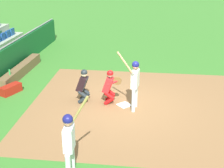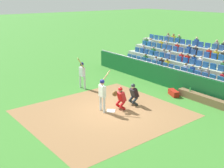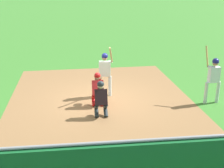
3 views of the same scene
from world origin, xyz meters
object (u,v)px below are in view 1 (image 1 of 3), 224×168
at_px(water_bottle_on_bench, 10,72).
at_px(equipment_duffel_bag, 11,89).
at_px(home_plate_marker, 124,105).
at_px(catcher_crouching, 109,85).
at_px(on_deck_batter, 69,140).
at_px(dugout_bench, 21,70).
at_px(batter_at_plate, 135,80).
at_px(home_plate_umpire, 83,84).

height_order(water_bottle_on_bench, equipment_duffel_bag, water_bottle_on_bench).
xyz_separation_m(home_plate_marker, equipment_duffel_bag, (-0.39, -4.58, 0.16)).
distance_m(catcher_crouching, water_bottle_on_bench, 4.59).
bearing_deg(home_plate_marker, equipment_duffel_bag, -94.90).
relative_size(home_plate_marker, on_deck_batter, 0.20).
relative_size(catcher_crouching, equipment_duffel_bag, 1.49).
relative_size(dugout_bench, equipment_duffel_bag, 4.33).
relative_size(dugout_bench, on_deck_batter, 1.75).
height_order(water_bottle_on_bench, on_deck_batter, on_deck_batter).
bearing_deg(water_bottle_on_bench, batter_at_plate, 74.12).
bearing_deg(home_plate_umpire, dugout_bench, -123.97).
bearing_deg(on_deck_batter, home_plate_marker, 169.07).
height_order(batter_at_plate, dugout_bench, batter_at_plate).
height_order(home_plate_marker, dugout_bench, dugout_bench).
distance_m(home_plate_umpire, water_bottle_on_bench, 3.66).
bearing_deg(dugout_bench, on_deck_batter, 32.26).
height_order(dugout_bench, equipment_duffel_bag, dugout_bench).
height_order(home_plate_marker, water_bottle_on_bench, water_bottle_on_bench).
height_order(batter_at_plate, equipment_duffel_bag, batter_at_plate).
distance_m(water_bottle_on_bench, equipment_duffel_bag, 1.05).
bearing_deg(batter_at_plate, equipment_duffel_bag, -97.39).
height_order(home_plate_umpire, equipment_duffel_bag, home_plate_umpire).
bearing_deg(catcher_crouching, batter_at_plate, 69.08).
height_order(batter_at_plate, home_plate_umpire, batter_at_plate).
xyz_separation_m(water_bottle_on_bench, equipment_duffel_bag, (0.89, 0.42, -0.38)).
distance_m(batter_at_plate, equipment_duffel_bag, 5.08).
xyz_separation_m(catcher_crouching, equipment_duffel_bag, (-0.28, -4.01, -0.55)).
bearing_deg(batter_at_plate, on_deck_batter, -16.67).
xyz_separation_m(equipment_duffel_bag, on_deck_batter, (4.64, 3.76, 0.93)).
height_order(batter_at_plate, water_bottle_on_bench, batter_at_plate).
distance_m(home_plate_marker, water_bottle_on_bench, 5.19).
bearing_deg(water_bottle_on_bench, home_plate_umpire, 70.80).
bearing_deg(on_deck_batter, catcher_crouching, 176.68).
relative_size(equipment_duffel_bag, on_deck_batter, 0.40).
bearing_deg(dugout_bench, equipment_duffel_bag, 12.62).
relative_size(batter_at_plate, dugout_bench, 0.57).
bearing_deg(equipment_duffel_bag, home_plate_umpire, 106.94).
bearing_deg(catcher_crouching, on_deck_batter, -3.32).
height_order(batter_at_plate, on_deck_batter, on_deck_batter).
xyz_separation_m(home_plate_marker, home_plate_umpire, (-0.07, -1.54, 0.69)).
xyz_separation_m(dugout_bench, on_deck_batter, (6.67, 4.21, 0.89)).
bearing_deg(home_plate_marker, batter_at_plate, 56.42).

